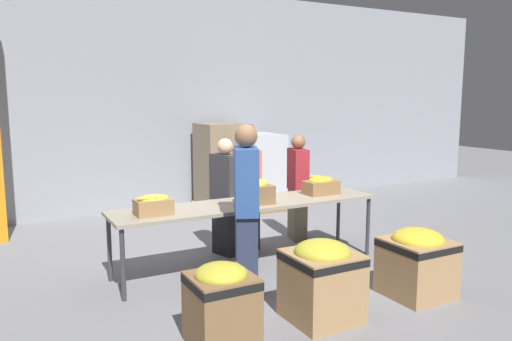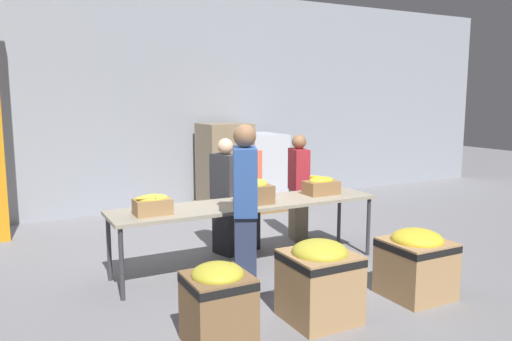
{
  "view_description": "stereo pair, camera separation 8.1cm",
  "coord_description": "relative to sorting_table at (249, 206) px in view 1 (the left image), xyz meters",
  "views": [
    {
      "loc": [
        -2.7,
        -5.22,
        2.06
      ],
      "look_at": [
        0.24,
        0.26,
        1.14
      ],
      "focal_mm": 35.0,
      "sensor_mm": 36.0,
      "label": 1
    },
    {
      "loc": [
        -2.63,
        -5.26,
        2.06
      ],
      "look_at": [
        0.24,
        0.26,
        1.14
      ],
      "focal_mm": 35.0,
      "sensor_mm": 36.0,
      "label": 2
    }
  ],
  "objects": [
    {
      "name": "banana_box_0",
      "position": [
        -1.19,
        -0.07,
        0.16
      ],
      "size": [
        0.4,
        0.26,
        0.23
      ],
      "color": "#A37A4C",
      "rests_on": "sorting_table"
    },
    {
      "name": "ground_plane",
      "position": [
        0.0,
        0.0,
        -0.76
      ],
      "size": [
        30.0,
        30.0,
        0.0
      ],
      "primitive_type": "plane",
      "color": "gray"
    },
    {
      "name": "donation_bin_0",
      "position": [
        -1.09,
        -1.62,
        -0.38
      ],
      "size": [
        0.52,
        0.52,
        0.7
      ],
      "color": "olive",
      "rests_on": "ground_plane"
    },
    {
      "name": "donation_bin_2",
      "position": [
        1.14,
        -1.62,
        -0.38
      ],
      "size": [
        0.62,
        0.62,
        0.72
      ],
      "color": "tan",
      "rests_on": "ground_plane"
    },
    {
      "name": "pallet_stack_0",
      "position": [
        1.03,
        3.02,
        0.03
      ],
      "size": [
        0.91,
        0.91,
        1.59
      ],
      "color": "olive",
      "rests_on": "ground_plane"
    },
    {
      "name": "banana_box_1",
      "position": [
        0.05,
        -0.08,
        0.2
      ],
      "size": [
        0.38,
        0.33,
        0.3
      ],
      "color": "olive",
      "rests_on": "sorting_table"
    },
    {
      "name": "volunteer_0",
      "position": [
        1.18,
        0.73,
        0.01
      ],
      "size": [
        0.3,
        0.45,
        1.53
      ],
      "rotation": [
        0.0,
        0.0,
        -1.82
      ],
      "color": "#6B604C",
      "rests_on": "ground_plane"
    },
    {
      "name": "wall_back",
      "position": [
        0.0,
        3.65,
        1.24
      ],
      "size": [
        16.0,
        0.08,
        4.0
      ],
      "color": "#9399A3",
      "rests_on": "ground_plane"
    },
    {
      "name": "pallet_stack_1",
      "position": [
        1.55,
        2.88,
        -0.07
      ],
      "size": [
        1.07,
        1.07,
        1.39
      ],
      "color": "olive",
      "rests_on": "ground_plane"
    },
    {
      "name": "volunteer_2",
      "position": [
        0.35,
        0.73,
        0.03
      ],
      "size": [
        0.24,
        0.44,
        1.57
      ],
      "rotation": [
        0.0,
        0.0,
        -1.49
      ],
      "color": "black",
      "rests_on": "ground_plane"
    },
    {
      "name": "sorting_table",
      "position": [
        0.0,
        0.0,
        0.0
      ],
      "size": [
        3.32,
        0.75,
        0.8
      ],
      "color": "#9E937F",
      "rests_on": "ground_plane"
    },
    {
      "name": "banana_box_2",
      "position": [
        1.07,
        0.02,
        0.17
      ],
      "size": [
        0.44,
        0.28,
        0.25
      ],
      "color": "olive",
      "rests_on": "sorting_table"
    },
    {
      "name": "volunteer_3",
      "position": [
        -0.37,
        -0.65,
        0.13
      ],
      "size": [
        0.41,
        0.53,
        1.78
      ],
      "rotation": [
        0.0,
        0.0,
        1.15
      ],
      "color": "#2D3856",
      "rests_on": "ground_plane"
    },
    {
      "name": "donation_bin_1",
      "position": [
        -0.07,
        -1.62,
        -0.35
      ],
      "size": [
        0.62,
        0.62,
        0.76
      ],
      "color": "tan",
      "rests_on": "ground_plane"
    },
    {
      "name": "volunteer_1",
      "position": [
        -0.04,
        0.59,
        0.01
      ],
      "size": [
        0.31,
        0.45,
        1.54
      ],
      "rotation": [
        0.0,
        0.0,
        -1.3
      ],
      "color": "black",
      "rests_on": "ground_plane"
    }
  ]
}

